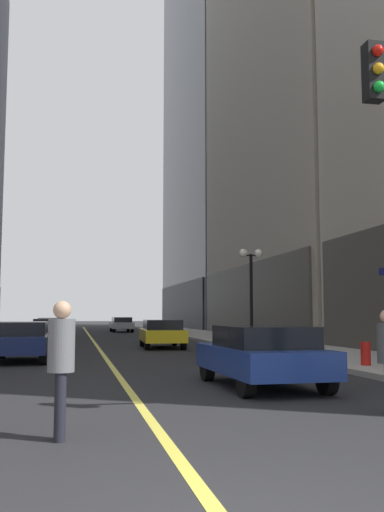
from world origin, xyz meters
TOP-DOWN VIEW (x-y plane):
  - ground_plane at (0.00, 35.00)m, footprint 200.00×200.00m
  - sidewalk_right at (8.25, 35.00)m, footprint 4.50×78.00m
  - lane_centre_stripe at (0.00, 35.00)m, footprint 0.16×70.00m
  - building_right_far at (17.96, 60.00)m, footprint 15.10×26.00m
  - car_blue at (2.85, 8.13)m, footprint 2.03×4.17m
  - car_navy at (-2.86, 16.44)m, footprint 1.97×4.16m
  - car_yellow at (2.92, 23.15)m, footprint 2.07×4.71m
  - car_maroon at (-2.55, 30.91)m, footprint 2.01×4.76m
  - car_red at (-2.81, 39.91)m, footprint 2.10×4.77m
  - car_silver at (3.06, 48.64)m, footprint 1.92×4.67m
  - pedestrian_in_grey_suit at (-1.30, 3.64)m, footprint 0.36×0.36m
  - street_lamp_right_mid at (6.40, 20.16)m, footprint 1.06×0.36m
  - fire_hydrant_right at (6.90, 11.13)m, footprint 0.28×0.28m

SIDE VIEW (x-z plane):
  - ground_plane at x=0.00m, z-range 0.00..0.00m
  - lane_centre_stripe at x=0.00m, z-range 0.00..0.01m
  - sidewalk_right at x=8.25m, z-range 0.00..0.15m
  - fire_hydrant_right at x=6.90m, z-range 0.00..0.80m
  - car_navy at x=-2.86m, z-range 0.06..1.38m
  - car_blue at x=2.85m, z-range 0.06..1.38m
  - car_silver at x=3.06m, z-range 0.06..1.38m
  - car_yellow at x=2.92m, z-range 0.06..1.38m
  - car_maroon at x=-2.55m, z-range 0.06..1.38m
  - car_red at x=-2.81m, z-range 0.06..1.38m
  - pedestrian_in_grey_suit at x=-1.30m, z-range 0.15..1.89m
  - street_lamp_right_mid at x=6.40m, z-range 1.04..5.47m
  - building_right_far at x=17.96m, z-range -0.07..67.73m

